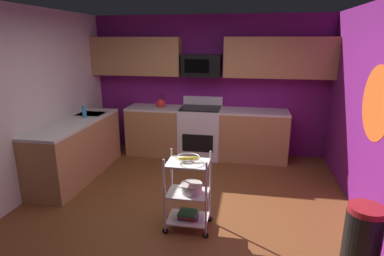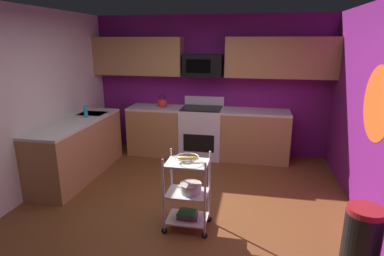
{
  "view_description": "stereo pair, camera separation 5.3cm",
  "coord_description": "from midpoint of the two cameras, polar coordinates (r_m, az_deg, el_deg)",
  "views": [
    {
      "loc": [
        0.78,
        -3.54,
        2.14
      ],
      "look_at": [
        0.07,
        0.3,
        1.05
      ],
      "focal_mm": 29.42,
      "sensor_mm": 36.0,
      "label": 1
    },
    {
      "loc": [
        0.83,
        -3.53,
        2.14
      ],
      "look_at": [
        0.07,
        0.3,
        1.05
      ],
      "focal_mm": 29.42,
      "sensor_mm": 36.0,
      "label": 2
    }
  ],
  "objects": [
    {
      "name": "wall_left",
      "position": [
        4.73,
        -28.97,
        3.41
      ],
      "size": [
        0.06,
        4.8,
        2.6
      ],
      "primitive_type": "cube",
      "color": "silver",
      "rests_on": "ground"
    },
    {
      "name": "wall_flower_decal",
      "position": [
        4.13,
        30.85,
        3.75
      ],
      "size": [
        0.0,
        0.88,
        0.88
      ],
      "primitive_type": "cylinder",
      "rotation": [
        0.0,
        1.57,
        0.0
      ],
      "color": "#E5591E"
    },
    {
      "name": "microwave",
      "position": [
        5.83,
        2.3,
        11.27
      ],
      "size": [
        0.7,
        0.39,
        0.4
      ],
      "color": "black"
    },
    {
      "name": "counter_run",
      "position": [
        5.61,
        -5.57,
        -1.85
      ],
      "size": [
        3.69,
        2.57,
        0.92
      ],
      "color": "#B27F4C",
      "rests_on": "ground"
    },
    {
      "name": "dish_soap_bottle",
      "position": [
        5.42,
        -18.46,
        2.86
      ],
      "size": [
        0.06,
        0.06,
        0.2
      ],
      "primitive_type": "cylinder",
      "color": "#2D8CBF",
      "rests_on": "counter_run"
    },
    {
      "name": "kettle",
      "position": [
        5.98,
        -5.15,
        4.53
      ],
      "size": [
        0.21,
        0.18,
        0.26
      ],
      "color": "red",
      "rests_on": "counter_run"
    },
    {
      "name": "floor",
      "position": [
        4.22,
        -1.41,
        -15.21
      ],
      "size": [
        4.4,
        4.8,
        0.04
      ],
      "primitive_type": "cube",
      "color": "brown",
      "rests_on": "ground"
    },
    {
      "name": "upper_cabinets",
      "position": [
        5.83,
        3.59,
        12.73
      ],
      "size": [
        4.4,
        0.33,
        0.7
      ],
      "color": "#B27F4C"
    },
    {
      "name": "rolling_cart",
      "position": [
        3.69,
        -0.44,
        -11.69
      ],
      "size": [
        0.53,
        0.37,
        0.91
      ],
      "color": "silver",
      "rests_on": "ground"
    },
    {
      "name": "wall_back",
      "position": [
        6.08,
        3.54,
        7.63
      ],
      "size": [
        4.52,
        0.06,
        2.6
      ],
      "primitive_type": "cube",
      "color": "#751970",
      "rests_on": "ground"
    },
    {
      "name": "trash_can",
      "position": [
        3.55,
        28.77,
        -17.31
      ],
      "size": [
        0.34,
        0.42,
        0.66
      ],
      "color": "black",
      "rests_on": "ground"
    },
    {
      "name": "fruit_bowl",
      "position": [
        3.51,
        -0.46,
        -5.51
      ],
      "size": [
        0.27,
        0.27,
        0.07
      ],
      "color": "silver",
      "rests_on": "rolling_cart"
    },
    {
      "name": "book_stack",
      "position": [
        3.82,
        -0.43,
        -15.43
      ],
      "size": [
        0.24,
        0.2,
        0.08
      ],
      "color": "#1E4C8C",
      "rests_on": "rolling_cart"
    },
    {
      "name": "mixing_bowl_large",
      "position": [
        3.65,
        0.23,
        -10.79
      ],
      "size": [
        0.25,
        0.25,
        0.11
      ],
      "color": "silver",
      "rests_on": "rolling_cart"
    },
    {
      "name": "oven_range",
      "position": [
        5.95,
        2.02,
        -0.63
      ],
      "size": [
        0.76,
        0.65,
        1.1
      ],
      "color": "white",
      "rests_on": "ground"
    }
  ]
}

